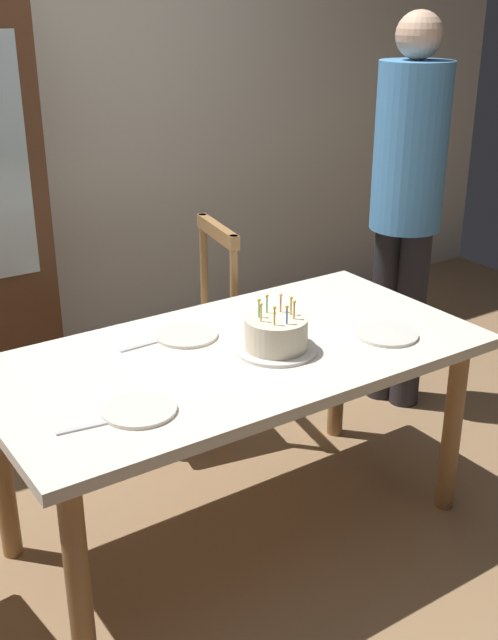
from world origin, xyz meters
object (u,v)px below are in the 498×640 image
(dining_table, at_px, (237,374))
(chair_spindle_back, at_px, (183,337))
(plate_near_celebrant, at_px, (139,410))
(birthday_cake, at_px, (276,335))
(plate_far_side, at_px, (187,335))
(plate_near_guest, at_px, (387,334))
(person_guest, at_px, (407,193))

(dining_table, distance_m, chair_spindle_back, 0.80)
(plate_near_celebrant, bearing_deg, birthday_cake, 11.73)
(plate_near_celebrant, height_order, chair_spindle_back, chair_spindle_back)
(plate_far_side, relative_size, chair_spindle_back, 0.23)
(plate_near_guest, bearing_deg, chair_spindle_back, 107.74)
(dining_table, xyz_separation_m, person_guest, (1.20, 0.44, 0.39))
(person_guest, bearing_deg, chair_spindle_back, 162.57)
(plate_far_side, bearing_deg, birthday_cake, -54.43)
(birthday_cake, distance_m, person_guest, 1.23)
(birthday_cake, height_order, plate_near_guest, birthday_cake)
(chair_spindle_back, bearing_deg, plate_far_side, -117.73)
(dining_table, height_order, plate_far_side, plate_far_side)
(dining_table, relative_size, chair_spindle_back, 1.78)
(plate_far_side, distance_m, person_guest, 1.33)
(plate_far_side, bearing_deg, plate_near_celebrant, -134.32)
(plate_near_celebrant, height_order, person_guest, person_guest)
(plate_far_side, xyz_separation_m, chair_spindle_back, (0.29, 0.55, -0.28))
(plate_near_celebrant, distance_m, chair_spindle_back, 1.19)
(plate_near_guest, distance_m, chair_spindle_back, 1.03)
(plate_near_celebrant, height_order, plate_near_guest, same)
(plate_near_celebrant, relative_size, plate_near_guest, 1.00)
(dining_table, bearing_deg, plate_near_celebrant, -157.27)
(plate_near_celebrant, distance_m, plate_near_guest, 0.97)
(birthday_cake, height_order, plate_near_celebrant, birthday_cake)
(plate_near_celebrant, bearing_deg, plate_near_guest, 0.00)
(dining_table, distance_m, birthday_cake, 0.20)
(birthday_cake, bearing_deg, plate_near_celebrant, -168.27)
(birthday_cake, relative_size, plate_far_side, 1.27)
(chair_spindle_back, bearing_deg, dining_table, -105.41)
(chair_spindle_back, bearing_deg, plate_near_guest, -72.26)
(person_guest, bearing_deg, plate_far_side, -169.31)
(person_guest, bearing_deg, plate_near_guest, -137.48)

